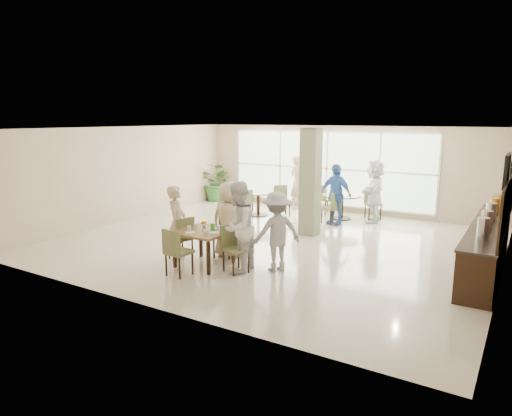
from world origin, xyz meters
The scene contains 23 objects.
ground centered at (0.00, 0.00, 0.00)m, with size 10.00×10.00×0.00m, color beige.
room_shell centered at (0.00, 0.00, 1.70)m, with size 10.00×10.00×10.00m.
window_bank centered at (-0.50, 4.46, 1.40)m, with size 7.00×0.04×7.00m.
column centered at (0.40, 1.20, 1.40)m, with size 0.45×0.45×2.80m, color #666949.
main_table centered at (-0.39, -2.31, 0.67)m, with size 1.04×1.04×0.75m.
round_table_left centered at (-2.01, 2.56, 0.55)m, with size 1.02×1.02×0.75m.
round_table_right centered at (0.44, 3.44, 0.59)m, with size 1.21×1.21×0.75m.
chairs_main_table centered at (-0.38, -2.30, 0.47)m, with size 2.09×1.97×0.95m.
chairs_table_left centered at (-2.03, 2.54, 0.47)m, with size 2.06×2.00×0.95m.
chairs_table_right centered at (0.48, 3.49, 0.47)m, with size 2.14×1.85×0.95m.
tabletop_clutter centered at (-0.36, -2.33, 0.81)m, with size 0.75×0.72×0.21m.
buffet_counter centered at (4.70, 0.51, 0.55)m, with size 0.64×4.70×1.95m.
wall_tv centered at (4.94, -0.60, 2.15)m, with size 0.06×1.00×0.58m.
framed_art_a centered at (4.95, 1.00, 1.85)m, with size 0.05×0.55×0.70m.
framed_art_b centered at (4.95, 1.80, 1.85)m, with size 0.05×0.55×0.70m.
potted_plant centered at (-4.61, 3.95, 0.72)m, with size 1.29×1.29×1.43m, color #2F692A.
teen_left centered at (-1.16, -2.27, 0.81)m, with size 0.59×0.39×1.63m, color tan.
teen_far centered at (-0.30, -1.53, 0.85)m, with size 0.83×0.45×1.69m, color tan.
teen_right centered at (0.43, -2.28, 0.92)m, with size 0.89×0.69×1.84m, color white.
teen_standing centered at (1.06, -1.81, 0.81)m, with size 1.05×0.60×1.62m, color #A2A2A5.
adult_a centered at (0.52, 2.67, 0.88)m, with size 1.03×0.59×1.76m, color #3E71BC.
adult_b centered at (1.40, 3.56, 0.93)m, with size 1.72×0.74×1.86m, color white.
adult_standing centered at (-1.29, 3.92, 0.92)m, with size 0.67×0.44×1.84m, color tan.
Camera 1 is at (5.31, -9.60, 3.05)m, focal length 32.00 mm.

